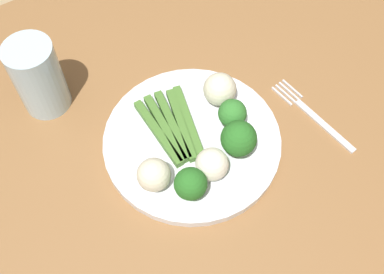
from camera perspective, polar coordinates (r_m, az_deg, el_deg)
ground_plane at (r=1.43m, az=0.73°, el=-14.25°), size 6.00×6.00×0.02m
dining_table at (r=0.85m, az=1.19°, el=-1.94°), size 1.27×0.83×0.72m
plate at (r=0.73m, az=0.00°, el=-0.51°), size 0.27×0.27×0.01m
asparagus_bundle at (r=0.72m, az=-2.30°, el=1.30°), size 0.08×0.14×0.01m
broccoli_front_left at (r=0.68m, az=5.58°, el=-0.22°), size 0.05×0.05×0.06m
broccoli_left at (r=0.71m, az=4.82°, el=2.80°), size 0.04×0.04×0.05m
broccoli_near_center at (r=0.65m, az=-0.17°, el=-5.64°), size 0.05×0.05×0.06m
cauliflower_mid at (r=0.67m, az=2.39°, el=-3.26°), size 0.05×0.05×0.05m
cauliflower_edge at (r=0.74m, az=3.32°, el=5.71°), size 0.05×0.05×0.05m
cauliflower_back at (r=0.67m, az=-4.57°, el=-4.51°), size 0.05×0.05×0.05m
fork at (r=0.78m, az=14.17°, el=2.54°), size 0.04×0.17×0.00m
water_glass at (r=0.76m, az=-17.85°, el=6.80°), size 0.07×0.07×0.13m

